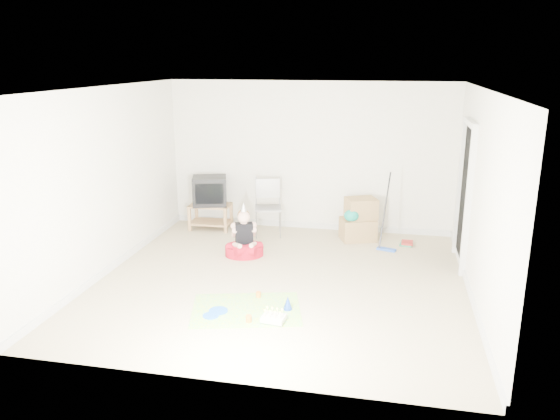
% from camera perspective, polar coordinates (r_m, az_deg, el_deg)
% --- Properties ---
extents(ground, '(5.00, 5.00, 0.00)m').
position_cam_1_polar(ground, '(7.59, 0.13, -7.40)').
color(ground, tan).
rests_on(ground, ground).
extents(doorway_recess, '(0.02, 0.90, 2.05)m').
position_cam_1_polar(doorway_recess, '(8.35, 18.79, 1.31)').
color(doorway_recess, black).
rests_on(doorway_recess, ground).
extents(tv_stand, '(0.73, 0.47, 0.45)m').
position_cam_1_polar(tv_stand, '(9.84, -7.27, -0.45)').
color(tv_stand, '#9A7045').
rests_on(tv_stand, ground).
extents(crt_tv, '(0.70, 0.63, 0.50)m').
position_cam_1_polar(crt_tv, '(9.73, -7.36, 2.01)').
color(crt_tv, black).
rests_on(crt_tv, tv_stand).
extents(folding_chair, '(0.54, 0.52, 0.99)m').
position_cam_1_polar(folding_chair, '(9.36, -1.25, 0.21)').
color(folding_chair, gray).
rests_on(folding_chair, ground).
extents(cardboard_boxes, '(0.67, 0.61, 0.71)m').
position_cam_1_polar(cardboard_boxes, '(9.25, 8.24, -1.05)').
color(cardboard_boxes, '#9C7A4B').
rests_on(cardboard_boxes, ground).
extents(floor_mop, '(0.32, 0.39, 1.21)m').
position_cam_1_polar(floor_mop, '(8.82, 11.14, -2.56)').
color(floor_mop, '#244CB7').
rests_on(floor_mop, ground).
extents(book_pile, '(0.22, 0.27, 0.05)m').
position_cam_1_polar(book_pile, '(9.23, 13.14, -3.40)').
color(book_pile, '#2A7E59').
rests_on(book_pile, ground).
extents(seated_woman, '(0.76, 0.76, 0.85)m').
position_cam_1_polar(seated_woman, '(8.49, -3.75, -3.55)').
color(seated_woman, '#B51023').
rests_on(seated_woman, ground).
extents(party_mat, '(1.51, 1.25, 0.01)m').
position_cam_1_polar(party_mat, '(6.78, -3.55, -10.32)').
color(party_mat, '#F7349B').
rests_on(party_mat, ground).
extents(birthday_cake, '(0.28, 0.24, 0.13)m').
position_cam_1_polar(birthday_cake, '(6.47, -0.67, -11.31)').
color(birthday_cake, silver).
rests_on(birthday_cake, party_mat).
extents(blue_plate_near, '(0.26, 0.26, 0.01)m').
position_cam_1_polar(blue_plate_near, '(6.76, -6.46, -10.41)').
color(blue_plate_near, blue).
rests_on(blue_plate_near, party_mat).
extents(blue_plate_far, '(0.26, 0.26, 0.01)m').
position_cam_1_polar(blue_plate_far, '(6.65, -7.24, -10.89)').
color(blue_plate_far, blue).
rests_on(blue_plate_far, party_mat).
extents(orange_cup_near, '(0.07, 0.07, 0.07)m').
position_cam_1_polar(orange_cup_near, '(7.08, -2.27, -8.81)').
color(orange_cup_near, orange).
rests_on(orange_cup_near, party_mat).
extents(orange_cup_far, '(0.07, 0.07, 0.08)m').
position_cam_1_polar(orange_cup_far, '(6.46, -3.29, -11.28)').
color(orange_cup_far, orange).
rests_on(orange_cup_far, party_mat).
extents(blue_party_hat, '(0.16, 0.16, 0.17)m').
position_cam_1_polar(blue_party_hat, '(6.73, 0.82, -9.68)').
color(blue_party_hat, blue).
rests_on(blue_party_hat, party_mat).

